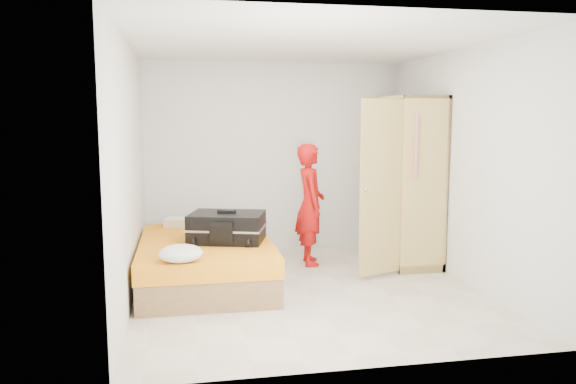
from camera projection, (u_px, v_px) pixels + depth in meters
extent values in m
plane|color=beige|center=(305.00, 288.00, 6.10)|extent=(4.00, 4.00, 0.00)
plane|color=white|center=(306.00, 43.00, 5.76)|extent=(4.00, 4.00, 0.00)
cube|color=white|center=(275.00, 156.00, 7.88)|extent=(3.60, 0.02, 2.60)
cube|color=white|center=(366.00, 195.00, 3.98)|extent=(3.60, 0.02, 2.60)
cube|color=white|center=(130.00, 172.00, 5.60)|extent=(0.02, 4.00, 2.60)
cube|color=white|center=(463.00, 167.00, 6.26)|extent=(0.02, 4.00, 2.60)
cube|color=#987045|center=(206.00, 271.00, 6.26)|extent=(1.40, 2.00, 0.30)
cube|color=orange|center=(206.00, 249.00, 6.22)|extent=(1.42, 2.02, 0.20)
cube|color=tan|center=(426.00, 180.00, 7.16)|extent=(0.04, 1.20, 2.10)
cube|color=tan|center=(425.00, 186.00, 6.55)|extent=(0.58, 0.04, 2.10)
cube|color=tan|center=(389.00, 176.00, 7.68)|extent=(0.58, 0.04, 2.10)
cube|color=tan|center=(408.00, 98.00, 6.98)|extent=(0.58, 1.20, 0.04)
cube|color=tan|center=(404.00, 257.00, 7.25)|extent=(0.58, 1.20, 0.10)
cube|color=tan|center=(377.00, 178.00, 7.36)|extent=(0.04, 0.59, 2.00)
cube|color=tan|center=(381.00, 188.00, 6.37)|extent=(0.57, 0.24, 2.00)
cylinder|color=#B2B2B7|center=(408.00, 111.00, 7.00)|extent=(0.02, 1.10, 0.02)
imported|color=red|center=(310.00, 204.00, 7.03)|extent=(0.39, 0.57, 1.52)
cube|color=black|center=(227.00, 227.00, 6.13)|extent=(0.91, 0.76, 0.31)
cube|color=black|center=(227.00, 212.00, 6.11)|extent=(0.21, 0.11, 0.03)
ellipsoid|color=white|center=(181.00, 253.00, 5.27)|extent=(0.41, 0.41, 0.16)
cube|color=white|center=(187.00, 222.00, 7.00)|extent=(0.57, 0.37, 0.10)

